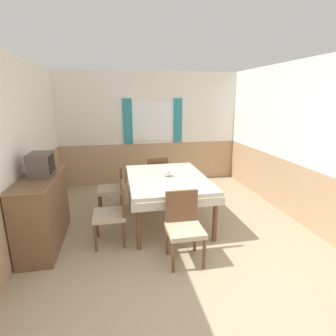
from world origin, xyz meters
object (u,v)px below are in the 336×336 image
Objects in this scene: vase at (167,172)px; chair_head_near at (184,224)px; chair_head_window at (157,175)px; chair_left_near at (114,211)px; chair_left_far at (114,187)px; sideboard at (43,210)px; tv at (41,164)px; dining_table at (167,183)px.

chair_head_near is at bearing -89.92° from vase.
chair_head_window is 1.83m from chair_left_near.
sideboard is (-0.97, -0.88, 0.02)m from chair_left_far.
tv is at bearing -169.14° from vase.
dining_table is 1.98× the size of chair_head_near.
chair_left_near is (-0.86, 0.57, 0.00)m from chair_head_near.
chair_head_near reaches higher than dining_table.
tv reaches higher than vase.
chair_left_near is (-0.86, -0.52, -0.19)m from dining_table.
chair_left_far is (-0.86, 0.52, -0.19)m from dining_table.
chair_head_near is 1.00× the size of chair_head_window.
chair_head_window is 2.32× the size of tv.
sideboard reaches higher than chair_left_far.
chair_left_far is at bearing 42.37° from sideboard.
chair_left_near is at bearing -147.20° from vase.
dining_table is 1.11m from chair_head_window.
tv is at bearing -170.15° from dining_table.
dining_table is 1.31× the size of sideboard.
tv reaches higher than chair_left_near.
sideboard is at bearing 80.35° from chair_left_near.
vase reaches higher than chair_left_near.
vase is at bearing -90.08° from chair_head_window.
chair_head_near and chair_left_far have the same top height.
dining_table is 1.98× the size of chair_head_window.
dining_table is 1.03m from chair_left_near.
chair_head_near is 1.83m from chair_left_far.
chair_left_near is at bearing -33.57° from chair_head_near.
chair_left_far is 2.32× the size of tv.
chair_left_far is 1.04m from chair_left_near.
chair_left_near is at bearing -12.85° from tv.
dining_table is at bearing -90.00° from chair_head_window.
chair_head_window is at bearing -28.07° from chair_left_near.
chair_left_far and chair_left_near have the same top height.
chair_left_far is at bearing 41.92° from tv.
dining_table is at bearing -87.36° from vase.
chair_head_near is at bearing -123.57° from chair_left_near.
chair_left_near is 1.16m from tv.
chair_left_far reaches higher than dining_table.
chair_head_window is (-0.00, 2.19, 0.00)m from chair_head_near.
tv is at bearing -141.87° from chair_head_window.
tv is at bearing 131.92° from chair_left_far.
dining_table is 1.87m from sideboard.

